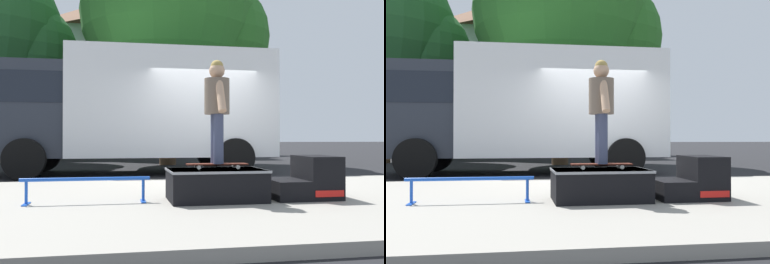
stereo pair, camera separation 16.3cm
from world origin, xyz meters
TOP-DOWN VIEW (x-y plane):
  - ground_plane at (0.00, 0.00)m, footprint 140.00×140.00m
  - sidewalk_slab at (0.00, -3.00)m, footprint 50.00×5.00m
  - skate_box at (-0.76, -3.27)m, footprint 1.21×0.80m
  - kicker_ramp at (0.47, -3.27)m, footprint 0.86×0.71m
  - grind_rail at (-2.37, -3.21)m, footprint 1.54×0.28m
  - skateboard at (-0.74, -3.23)m, footprint 0.79×0.23m
  - skater_kid at (-0.74, -3.23)m, footprint 0.32×0.68m
  - box_truck at (-1.65, 2.20)m, footprint 6.91×2.63m
  - street_tree_neighbour at (0.01, 5.52)m, footprint 6.41×5.83m
  - house_behind at (-2.24, 14.35)m, footprint 9.54×8.22m

SIDE VIEW (x-z plane):
  - ground_plane at x=0.00m, z-range 0.00..0.00m
  - sidewalk_slab at x=0.00m, z-range 0.00..0.12m
  - skate_box at x=-0.76m, z-range 0.13..0.53m
  - kicker_ramp at x=0.47m, z-range 0.07..0.63m
  - grind_rail at x=-2.37m, z-range 0.20..0.51m
  - skateboard at x=-0.74m, z-range 0.54..0.61m
  - skater_kid at x=-0.74m, z-range 0.70..2.03m
  - box_truck at x=-1.65m, z-range 0.18..3.23m
  - house_behind at x=-2.24m, z-range 0.04..8.44m
  - street_tree_neighbour at x=0.01m, z-range 0.93..8.96m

